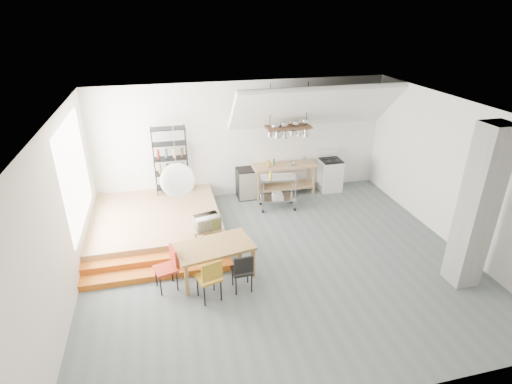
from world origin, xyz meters
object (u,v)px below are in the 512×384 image
object	(u,v)px
dining_table	(214,249)
rolling_cart	(278,188)
stove	(330,174)
mini_fridge	(246,183)

from	to	relation	value
dining_table	rolling_cart	bearing A→B (deg)	40.38
stove	mini_fridge	distance (m)	2.50
rolling_cart	stove	bearing A→B (deg)	30.46
stove	mini_fridge	size ratio (longest dim) A/B	1.37
dining_table	mini_fridge	size ratio (longest dim) A/B	1.90
stove	rolling_cart	world-z (taller)	stove
rolling_cart	mini_fridge	size ratio (longest dim) A/B	1.14
rolling_cart	mini_fridge	world-z (taller)	rolling_cart
stove	dining_table	bearing A→B (deg)	-139.17
dining_table	rolling_cart	world-z (taller)	rolling_cart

